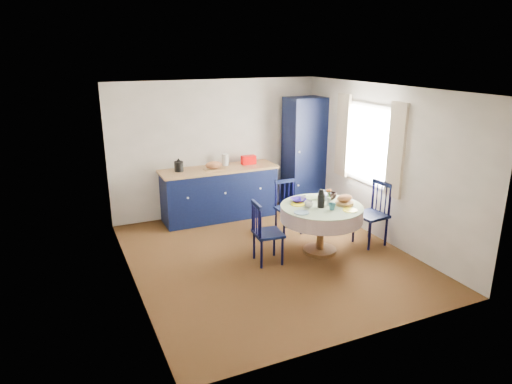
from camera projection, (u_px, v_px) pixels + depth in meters
floor at (269, 257)px, 6.92m from camera, size 4.50×4.50×0.00m
ceiling at (271, 89)px, 6.17m from camera, size 4.50×4.50×0.00m
wall_back at (217, 148)px, 8.51m from camera, size 4.00×0.02×2.50m
wall_left at (128, 195)px, 5.76m from camera, size 0.02×4.50×2.50m
wall_right at (381, 164)px, 7.33m from camera, size 0.02×4.50×2.50m
window at (369, 144)px, 7.49m from camera, size 0.10×1.74×1.45m
kitchen_counter at (219, 192)px, 8.39m from camera, size 2.14×0.67×1.19m
pantry_cabinet at (305, 153)px, 8.86m from camera, size 0.77×0.57×2.15m
dining_table at (322, 213)px, 6.91m from camera, size 1.25×1.25×1.03m
chair_left at (265, 232)px, 6.61m from camera, size 0.44×0.46×0.94m
chair_far at (288, 207)px, 7.73m from camera, size 0.40×0.39×0.90m
chair_right at (373, 213)px, 7.26m from camera, size 0.48×0.50×1.02m
mug_a at (309, 204)px, 6.79m from camera, size 0.13×0.13×0.10m
mug_b at (332, 207)px, 6.69m from camera, size 0.11×0.11×0.10m
mug_c at (332, 196)px, 7.17m from camera, size 0.14×0.14×0.11m
mug_d at (303, 198)px, 7.08m from camera, size 0.09×0.09×0.09m
cobalt_bowl at (298, 200)px, 7.04m from camera, size 0.24×0.24×0.06m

